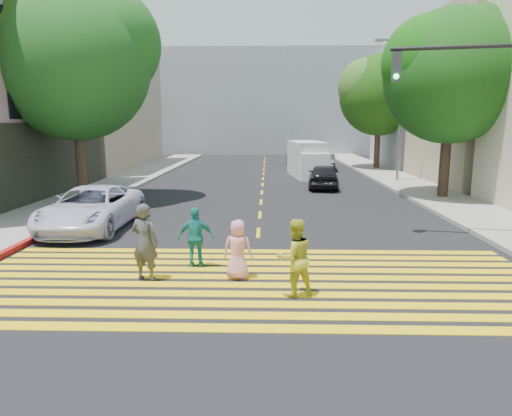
{
  "coord_description": "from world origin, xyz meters",
  "views": [
    {
      "loc": [
        0.3,
        -8.76,
        3.59
      ],
      "look_at": [
        0.0,
        3.0,
        1.4
      ],
      "focal_mm": 32.0,
      "sensor_mm": 36.0,
      "label": 1
    }
  ],
  "objects_px": {
    "white_sedan": "(91,208)",
    "white_van": "(308,160)",
    "tree_right_far": "(381,91)",
    "dark_car_parked": "(326,162)",
    "pedestrian_man": "(145,242)",
    "pedestrian_child": "(238,249)",
    "traffic_signal": "(492,109)",
    "pedestrian_woman": "(295,258)",
    "silver_car": "(300,158)",
    "tree_left": "(76,56)",
    "tree_right_near": "(453,69)",
    "pedestrian_extra": "(196,237)",
    "dark_car_near": "(324,176)"
  },
  "relations": [
    {
      "from": "white_sedan",
      "to": "white_van",
      "type": "distance_m",
      "value": 17.98
    },
    {
      "from": "tree_right_far",
      "to": "dark_car_parked",
      "type": "height_order",
      "value": "tree_right_far"
    },
    {
      "from": "white_van",
      "to": "white_sedan",
      "type": "bearing_deg",
      "value": -126.2
    },
    {
      "from": "pedestrian_man",
      "to": "white_van",
      "type": "distance_m",
      "value": 21.53
    },
    {
      "from": "pedestrian_man",
      "to": "pedestrian_child",
      "type": "relative_size",
      "value": 1.28
    },
    {
      "from": "tree_right_far",
      "to": "traffic_signal",
      "type": "distance_m",
      "value": 22.37
    },
    {
      "from": "pedestrian_woman",
      "to": "white_van",
      "type": "distance_m",
      "value": 21.81
    },
    {
      "from": "silver_car",
      "to": "dark_car_parked",
      "type": "bearing_deg",
      "value": 108.17
    },
    {
      "from": "pedestrian_man",
      "to": "tree_left",
      "type": "bearing_deg",
      "value": -44.89
    },
    {
      "from": "pedestrian_man",
      "to": "pedestrian_child",
      "type": "bearing_deg",
      "value": -158.91
    },
    {
      "from": "pedestrian_woman",
      "to": "dark_car_parked",
      "type": "xyz_separation_m",
      "value": [
        4.05,
        26.86,
        -0.23
      ]
    },
    {
      "from": "white_sedan",
      "to": "dark_car_parked",
      "type": "distance_m",
      "value": 23.44
    },
    {
      "from": "tree_right_near",
      "to": "pedestrian_extra",
      "type": "relative_size",
      "value": 5.79
    },
    {
      "from": "tree_right_far",
      "to": "dark_car_near",
      "type": "relative_size",
      "value": 2.21
    },
    {
      "from": "tree_right_near",
      "to": "tree_right_far",
      "type": "height_order",
      "value": "tree_right_far"
    },
    {
      "from": "dark_car_near",
      "to": "white_van",
      "type": "distance_m",
      "value": 5.5
    },
    {
      "from": "silver_car",
      "to": "white_van",
      "type": "bearing_deg",
      "value": 79.51
    },
    {
      "from": "tree_right_near",
      "to": "tree_right_far",
      "type": "xyz_separation_m",
      "value": [
        0.17,
        14.29,
        0.01
      ]
    },
    {
      "from": "silver_car",
      "to": "white_van",
      "type": "height_order",
      "value": "white_van"
    },
    {
      "from": "tree_left",
      "to": "white_van",
      "type": "xyz_separation_m",
      "value": [
        11.2,
        10.08,
        -5.37
      ]
    },
    {
      "from": "tree_left",
      "to": "dark_car_near",
      "type": "distance_m",
      "value": 13.79
    },
    {
      "from": "white_van",
      "to": "tree_left",
      "type": "bearing_deg",
      "value": -145.17
    },
    {
      "from": "white_van",
      "to": "pedestrian_extra",
      "type": "bearing_deg",
      "value": -109.91
    },
    {
      "from": "tree_right_far",
      "to": "dark_car_near",
      "type": "height_order",
      "value": "tree_right_far"
    },
    {
      "from": "pedestrian_extra",
      "to": "dark_car_parked",
      "type": "relative_size",
      "value": 0.43
    },
    {
      "from": "tree_left",
      "to": "dark_car_parked",
      "type": "bearing_deg",
      "value": 49.25
    },
    {
      "from": "dark_car_parked",
      "to": "dark_car_near",
      "type": "bearing_deg",
      "value": -92.22
    },
    {
      "from": "white_sedan",
      "to": "dark_car_near",
      "type": "bearing_deg",
      "value": 49.04
    },
    {
      "from": "white_sedan",
      "to": "white_van",
      "type": "relative_size",
      "value": 1.0
    },
    {
      "from": "silver_car",
      "to": "pedestrian_child",
      "type": "bearing_deg",
      "value": 73.35
    },
    {
      "from": "pedestrian_extra",
      "to": "tree_right_far",
      "type": "bearing_deg",
      "value": -116.97
    },
    {
      "from": "white_van",
      "to": "pedestrian_woman",
      "type": "bearing_deg",
      "value": -102.73
    },
    {
      "from": "dark_car_near",
      "to": "traffic_signal",
      "type": "relative_size",
      "value": 0.65
    },
    {
      "from": "tree_left",
      "to": "white_van",
      "type": "bearing_deg",
      "value": 41.98
    },
    {
      "from": "tree_right_near",
      "to": "tree_right_far",
      "type": "distance_m",
      "value": 14.29
    },
    {
      "from": "tree_right_far",
      "to": "pedestrian_child",
      "type": "relative_size",
      "value": 6.33
    },
    {
      "from": "silver_car",
      "to": "pedestrian_man",
      "type": "bearing_deg",
      "value": 69.33
    },
    {
      "from": "pedestrian_man",
      "to": "traffic_signal",
      "type": "bearing_deg",
      "value": -140.47
    },
    {
      "from": "tree_right_near",
      "to": "pedestrian_woman",
      "type": "distance_m",
      "value": 15.8
    },
    {
      "from": "pedestrian_child",
      "to": "dark_car_parked",
      "type": "distance_m",
      "value": 26.37
    },
    {
      "from": "pedestrian_extra",
      "to": "white_van",
      "type": "distance_m",
      "value": 20.32
    },
    {
      "from": "dark_car_near",
      "to": "dark_car_parked",
      "type": "height_order",
      "value": "dark_car_near"
    },
    {
      "from": "silver_car",
      "to": "tree_left",
      "type": "bearing_deg",
      "value": 48.97
    },
    {
      "from": "dark_car_parked",
      "to": "silver_car",
      "type": "bearing_deg",
      "value": 123.88
    },
    {
      "from": "tree_left",
      "to": "pedestrian_woman",
      "type": "xyz_separation_m",
      "value": [
        9.08,
        -11.62,
        -5.67
      ]
    },
    {
      "from": "tree_right_far",
      "to": "pedestrian_man",
      "type": "relative_size",
      "value": 4.93
    },
    {
      "from": "white_sedan",
      "to": "silver_car",
      "type": "relative_size",
      "value": 1.21
    },
    {
      "from": "pedestrian_woman",
      "to": "silver_car",
      "type": "xyz_separation_m",
      "value": [
        2.21,
        30.31,
        -0.2
      ]
    },
    {
      "from": "white_van",
      "to": "traffic_signal",
      "type": "xyz_separation_m",
      "value": [
        3.93,
        -16.93,
        2.89
      ]
    },
    {
      "from": "dark_car_parked",
      "to": "traffic_signal",
      "type": "distance_m",
      "value": 22.45
    }
  ]
}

